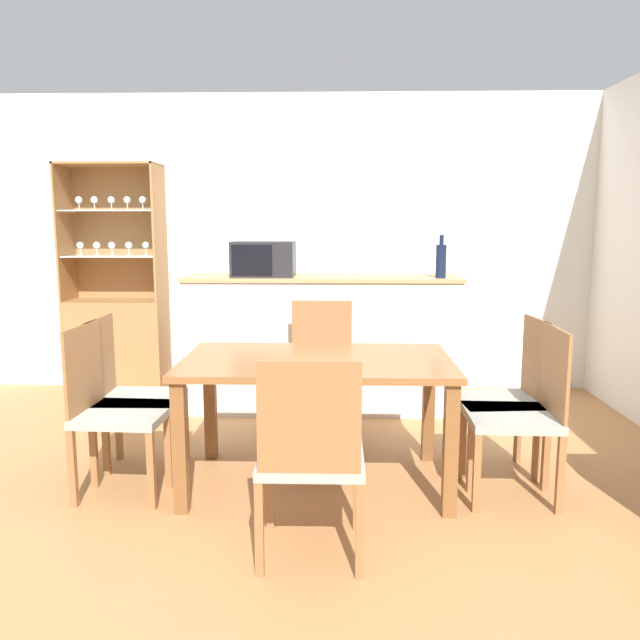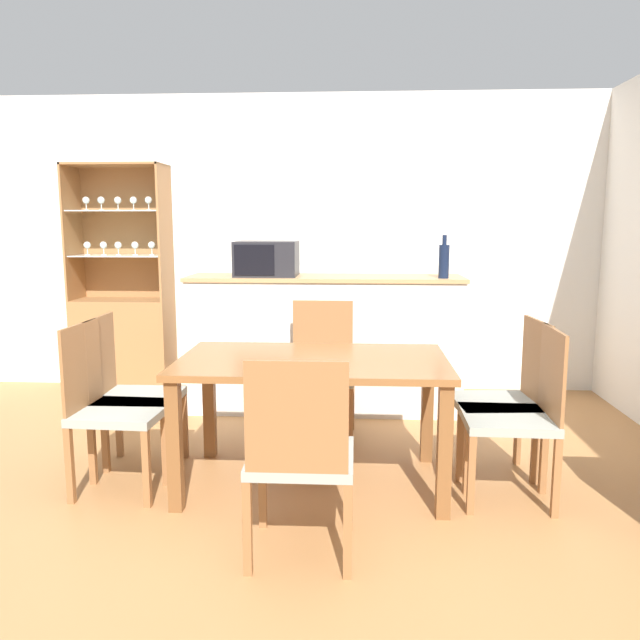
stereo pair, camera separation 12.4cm
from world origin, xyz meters
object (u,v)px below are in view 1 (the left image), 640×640
(dining_chair_side_left_far, at_px, (131,396))
(dining_chair_head_near, at_px, (311,456))
(dining_chair_side_left_near, at_px, (116,409))
(microwave, at_px, (264,259))
(dining_chair_side_right_near, at_px, (520,413))
(dining_chair_head_far, at_px, (321,371))
(display_cabinet, at_px, (118,328))
(dining_table, at_px, (317,376))
(dining_chair_side_right_far, at_px, (507,399))
(wine_bottle, at_px, (441,260))

(dining_chair_side_left_far, height_order, dining_chair_head_near, same)
(dining_chair_side_left_near, distance_m, microwave, 1.83)
(dining_chair_side_right_near, bearing_deg, dining_chair_head_far, 51.19)
(dining_chair_side_left_far, bearing_deg, display_cabinet, -159.33)
(display_cabinet, relative_size, dining_chair_head_far, 2.11)
(display_cabinet, relative_size, dining_table, 1.32)
(dining_chair_side_right_far, bearing_deg, dining_chair_side_left_near, 92.38)
(dining_chair_side_left_far, distance_m, dining_chair_head_near, 1.42)
(dining_table, relative_size, microwave, 3.14)
(dining_chair_side_left_near, bearing_deg, dining_chair_side_left_far, -177.19)
(dining_chair_head_near, relative_size, dining_chair_head_far, 1.00)
(dining_chair_head_near, bearing_deg, dining_chair_side_right_near, 31.24)
(dining_chair_side_left_near, bearing_deg, dining_table, 99.57)
(dining_chair_side_right_near, xyz_separation_m, microwave, (-1.54, 1.57, 0.73))
(dining_table, height_order, wine_bottle, wine_bottle)
(dining_table, xyz_separation_m, dining_chair_side_right_near, (1.09, -0.13, -0.16))
(dining_chair_side_left_near, distance_m, dining_chair_side_right_near, 2.18)
(microwave, bearing_deg, display_cabinet, 160.02)
(dining_table, xyz_separation_m, dining_chair_side_left_near, (-1.09, -0.13, -0.16))
(dining_table, xyz_separation_m, microwave, (-0.46, 1.43, 0.56))
(dining_chair_head_near, relative_size, wine_bottle, 2.91)
(microwave, bearing_deg, dining_chair_side_left_far, -115.95)
(dining_chair_side_left_near, xyz_separation_m, dining_chair_side_left_far, (-0.00, 0.26, 0.00))
(dining_chair_side_right_near, bearing_deg, dining_table, 84.52)
(dining_chair_side_left_far, bearing_deg, dining_chair_head_near, 48.96)
(dining_table, bearing_deg, dining_chair_side_right_near, -6.97)
(dining_chair_side_left_near, bearing_deg, dining_chair_side_right_near, 92.70)
(dining_table, distance_m, wine_bottle, 1.66)
(dining_chair_side_right_near, bearing_deg, wine_bottle, 9.76)
(display_cabinet, height_order, dining_chair_head_near, display_cabinet)
(dining_table, relative_size, dining_chair_side_right_near, 1.60)
(dining_table, bearing_deg, dining_chair_side_left_near, -173.23)
(display_cabinet, distance_m, dining_chair_side_right_far, 3.39)
(microwave, bearing_deg, dining_chair_side_right_near, -45.40)
(dining_chair_side_left_near, bearing_deg, dining_chair_head_far, 132.93)
(dining_chair_side_right_near, bearing_deg, display_cabinet, 56.03)
(dining_table, distance_m, dining_chair_side_right_near, 1.11)
(dining_chair_head_near, distance_m, wine_bottle, 2.38)
(dining_chair_head_near, bearing_deg, dining_chair_side_right_far, 40.52)
(dining_chair_side_left_far, xyz_separation_m, dining_chair_side_right_near, (2.18, -0.26, 0.00))
(dining_chair_side_left_far, distance_m, microwave, 1.62)
(dining_table, distance_m, dining_chair_head_far, 0.81)
(dining_chair_side_left_far, xyz_separation_m, microwave, (0.63, 1.30, 0.73))
(dining_chair_head_far, bearing_deg, microwave, -53.75)
(dining_chair_head_near, xyz_separation_m, wine_bottle, (0.88, 2.09, 0.72))
(dining_chair_side_left_far, bearing_deg, dining_chair_side_right_far, 89.30)
(dining_table, bearing_deg, wine_bottle, 55.82)
(dining_chair_side_right_far, distance_m, dining_chair_head_far, 1.27)
(dining_chair_side_left_far, bearing_deg, dining_chair_side_left_near, -0.81)
(dining_table, xyz_separation_m, wine_bottle, (0.88, 1.30, 0.56))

